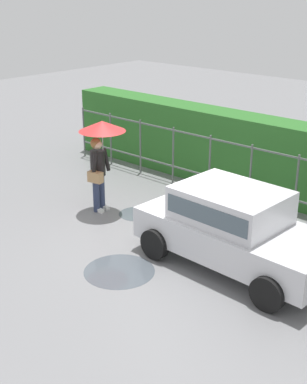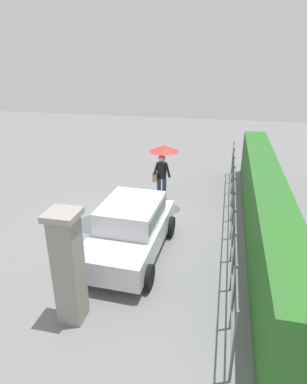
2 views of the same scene
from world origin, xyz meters
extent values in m
plane|color=slate|center=(0.00, 0.00, 0.00)|extent=(40.00, 40.00, 0.00)
cube|color=silver|center=(1.41, 0.13, 0.58)|extent=(3.75, 1.77, 0.60)
cube|color=silver|center=(1.26, 0.14, 1.18)|extent=(1.95, 1.50, 0.60)
cube|color=#4C5B66|center=(1.26, 0.14, 1.20)|extent=(1.80, 1.52, 0.33)
cylinder|color=black|center=(2.68, 0.93, 0.30)|extent=(0.61, 0.20, 0.60)
cylinder|color=black|center=(2.63, -0.75, 0.30)|extent=(0.61, 0.20, 0.60)
cylinder|color=black|center=(0.19, 1.02, 0.30)|extent=(0.61, 0.20, 0.60)
cylinder|color=black|center=(0.13, -0.66, 0.30)|extent=(0.61, 0.20, 0.60)
cube|color=red|center=(-0.43, 0.75, 0.73)|extent=(0.07, 0.20, 0.16)
cube|color=red|center=(-0.47, -0.35, 0.73)|extent=(0.07, 0.20, 0.16)
cylinder|color=#2D3856|center=(-2.43, 0.33, 0.43)|extent=(0.15, 0.15, 0.86)
cylinder|color=#2D3856|center=(-2.39, 0.13, 0.43)|extent=(0.15, 0.15, 0.86)
cube|color=white|center=(-2.37, 0.34, 0.04)|extent=(0.26, 0.10, 0.08)
cube|color=white|center=(-2.33, 0.14, 0.04)|extent=(0.26, 0.10, 0.08)
cylinder|color=black|center=(-2.41, 0.23, 1.15)|extent=(0.34, 0.34, 0.58)
sphere|color=#DBAD89|center=(-2.41, 0.23, 1.58)|extent=(0.22, 0.22, 0.22)
sphere|color=olive|center=(-2.44, 0.22, 1.60)|extent=(0.25, 0.25, 0.25)
cylinder|color=black|center=(-2.37, 0.46, 1.18)|extent=(0.13, 0.24, 0.56)
cylinder|color=black|center=(-2.29, 0.03, 1.18)|extent=(0.13, 0.24, 0.56)
cylinder|color=#B2B2B7|center=(-2.32, 0.33, 1.50)|extent=(0.02, 0.02, 0.77)
cone|color=red|center=(-2.32, 0.33, 1.99)|extent=(1.05, 1.05, 0.23)
cube|color=tan|center=(-2.24, 0.00, 0.91)|extent=(0.36, 0.22, 0.24)
cube|color=gray|center=(3.92, -0.35, 1.15)|extent=(0.48, 0.48, 2.30)
cube|color=#9E998E|center=(3.92, -0.35, 2.36)|extent=(0.60, 0.60, 0.12)
cylinder|color=#59605B|center=(-5.87, 2.79, 0.75)|extent=(0.05, 0.05, 1.50)
cylinder|color=#59605B|center=(-4.69, 2.79, 0.75)|extent=(0.05, 0.05, 1.50)
cylinder|color=#59605B|center=(-3.52, 2.79, 0.75)|extent=(0.05, 0.05, 1.50)
cylinder|color=#59605B|center=(-2.34, 2.79, 0.75)|extent=(0.05, 0.05, 1.50)
cylinder|color=#59605B|center=(-1.16, 2.79, 0.75)|extent=(0.05, 0.05, 1.50)
cylinder|color=#59605B|center=(0.01, 2.79, 0.75)|extent=(0.05, 0.05, 1.50)
cylinder|color=#59605B|center=(1.19, 2.79, 0.75)|extent=(0.05, 0.05, 1.50)
cylinder|color=#59605B|center=(2.36, 2.79, 0.75)|extent=(0.05, 0.05, 1.50)
cylinder|color=#59605B|center=(3.54, 2.79, 0.75)|extent=(0.05, 0.05, 1.50)
cylinder|color=#59605B|center=(4.71, 2.79, 0.75)|extent=(0.05, 0.05, 1.50)
cube|color=#59605B|center=(-0.58, 2.79, 1.42)|extent=(10.58, 0.03, 0.04)
cube|color=#59605B|center=(-0.58, 2.79, 0.45)|extent=(10.58, 0.03, 0.04)
cube|color=#2D6B28|center=(-0.58, 3.66, 0.95)|extent=(11.58, 0.90, 1.90)
cylinder|color=#4C545B|center=(-0.02, -1.47, 0.00)|extent=(1.31, 1.31, 0.00)
cylinder|color=#4C545B|center=(-1.59, 0.64, 0.00)|extent=(0.84, 0.84, 0.00)
camera|label=1|loc=(6.20, -7.39, 4.89)|focal=49.91mm
camera|label=2|loc=(8.69, 2.39, 4.99)|focal=30.62mm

